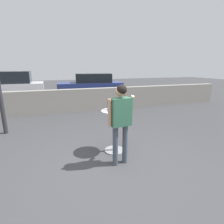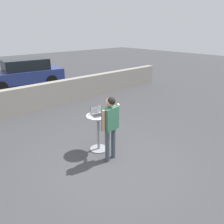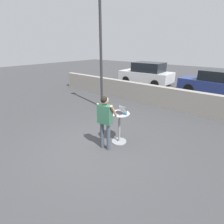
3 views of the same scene
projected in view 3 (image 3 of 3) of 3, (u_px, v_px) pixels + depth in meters
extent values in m
plane|color=#3D3D3F|center=(96.00, 150.00, 5.25)|extent=(50.00, 50.00, 0.00)
cube|color=gray|center=(167.00, 98.00, 8.66)|extent=(15.26, 0.35, 1.02)
cylinder|color=gray|center=(119.00, 141.00, 5.70)|extent=(0.48, 0.48, 0.03)
cylinder|color=gray|center=(119.00, 128.00, 5.52)|extent=(0.07, 0.07, 0.96)
cylinder|color=#B7B7BC|center=(120.00, 113.00, 5.34)|extent=(0.62, 0.62, 0.02)
cube|color=#515156|center=(119.00, 113.00, 5.32)|extent=(0.37, 0.29, 0.02)
cube|color=black|center=(119.00, 113.00, 5.32)|extent=(0.32, 0.23, 0.00)
cube|color=#515156|center=(123.00, 108.00, 5.37)|extent=(0.34, 0.14, 0.21)
cube|color=white|center=(123.00, 108.00, 5.36)|extent=(0.31, 0.12, 0.18)
cylinder|color=#336084|center=(126.00, 114.00, 5.17)|extent=(0.08, 0.08, 0.08)
torus|color=#336084|center=(127.00, 114.00, 5.14)|extent=(0.04, 0.01, 0.04)
cylinder|color=#424C56|center=(102.00, 135.00, 5.24)|extent=(0.11, 0.11, 0.84)
cylinder|color=#424C56|center=(108.00, 137.00, 5.13)|extent=(0.11, 0.11, 0.84)
cube|color=#33664C|center=(105.00, 114.00, 4.93)|extent=(0.44, 0.26, 0.56)
sphere|color=tan|center=(105.00, 100.00, 4.79)|extent=(0.22, 0.22, 0.22)
sphere|color=black|center=(104.00, 100.00, 4.76)|extent=(0.20, 0.20, 0.20)
cylinder|color=tan|center=(98.00, 112.00, 5.05)|extent=(0.07, 0.07, 0.53)
cylinder|color=tan|center=(114.00, 111.00, 4.83)|extent=(0.11, 0.32, 0.41)
cube|color=silver|center=(146.00, 76.00, 13.76)|extent=(4.04, 1.96, 0.73)
cube|color=black|center=(149.00, 67.00, 13.39)|extent=(2.24, 1.70, 0.70)
cylinder|color=black|center=(126.00, 80.00, 13.95)|extent=(0.63, 0.23, 0.63)
cylinder|color=black|center=(138.00, 77.00, 15.25)|extent=(0.63, 0.23, 0.63)
cylinder|color=black|center=(155.00, 84.00, 12.52)|extent=(0.63, 0.23, 0.63)
cylinder|color=black|center=(165.00, 81.00, 13.81)|extent=(0.63, 0.23, 0.63)
cube|color=navy|center=(216.00, 86.00, 10.67)|extent=(4.41, 2.08, 0.64)
cube|color=black|center=(223.00, 76.00, 10.30)|extent=(2.49, 1.68, 0.60)
cylinder|color=black|center=(189.00, 89.00, 11.16)|extent=(0.66, 0.29, 0.64)
cylinder|color=black|center=(198.00, 85.00, 12.16)|extent=(0.66, 0.29, 0.64)
cylinder|color=#2D2D33|center=(101.00, 58.00, 8.03)|extent=(0.12, 0.12, 4.79)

